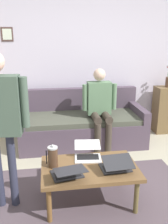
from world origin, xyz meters
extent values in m
plane|color=#AEA891|center=(0.00, 0.00, 0.00)|extent=(7.68, 7.68, 0.00)
cube|color=#53454E|center=(0.09, 0.09, 0.00)|extent=(2.46, 1.81, 0.01)
cube|color=silver|center=(0.00, -2.20, 1.35)|extent=(7.04, 0.10, 2.70)
cube|color=#4D3632|center=(1.13, -2.15, 1.79)|extent=(0.19, 0.02, 0.23)
cube|color=silver|center=(1.13, -2.14, 1.79)|extent=(0.15, 0.00, 0.17)
cube|color=#4D3F4F|center=(-0.05, -1.59, 0.21)|extent=(2.04, 0.89, 0.42)
cube|color=#494C40|center=(-0.05, -1.57, 0.46)|extent=(1.80, 0.81, 0.08)
cube|color=#4D3F4F|center=(-0.05, -1.97, 0.65)|extent=(2.04, 0.14, 0.46)
cube|color=#4D3F4F|center=(-1.01, -1.59, 0.52)|extent=(0.12, 0.89, 0.20)
cube|color=#4D3F4F|center=(0.91, -1.59, 0.52)|extent=(0.12, 0.89, 0.20)
cube|color=brown|center=(0.09, -0.01, 0.41)|extent=(1.02, 0.66, 0.04)
cylinder|color=brown|center=(-0.35, 0.25, 0.20)|extent=(0.05, 0.05, 0.39)
cylinder|color=brown|center=(0.53, 0.25, 0.20)|extent=(0.05, 0.05, 0.39)
cylinder|color=brown|center=(-0.35, -0.28, 0.20)|extent=(0.05, 0.05, 0.39)
cylinder|color=brown|center=(0.53, -0.28, 0.20)|extent=(0.05, 0.05, 0.39)
cube|color=#28282D|center=(-0.17, 0.05, 0.44)|extent=(0.32, 0.25, 0.01)
cube|color=black|center=(-0.17, 0.07, 0.44)|extent=(0.27, 0.15, 0.00)
cube|color=#28282D|center=(-0.18, 0.13, 0.55)|extent=(0.32, 0.23, 0.08)
cube|color=#A6D6E1|center=(-0.18, 0.13, 0.55)|extent=(0.29, 0.20, 0.07)
cube|color=#28282D|center=(0.34, 0.11, 0.44)|extent=(0.34, 0.29, 0.01)
cube|color=black|center=(0.34, 0.12, 0.44)|extent=(0.28, 0.19, 0.00)
cube|color=#28282D|center=(0.32, 0.23, 0.55)|extent=(0.34, 0.27, 0.03)
cube|color=silver|center=(0.32, 0.23, 0.55)|extent=(0.30, 0.25, 0.03)
cube|color=silver|center=(0.08, -0.20, 0.44)|extent=(0.32, 0.25, 0.01)
cube|color=black|center=(0.08, -0.21, 0.44)|extent=(0.26, 0.16, 0.00)
cube|color=silver|center=(0.07, -0.32, 0.55)|extent=(0.32, 0.24, 0.04)
cube|color=silver|center=(0.07, -0.32, 0.55)|extent=(0.29, 0.22, 0.03)
cylinder|color=#4C3323|center=(0.48, -0.08, 0.54)|extent=(0.10, 0.10, 0.21)
cylinder|color=#B7B7BC|center=(0.48, -0.08, 0.65)|extent=(0.11, 0.11, 0.02)
sphere|color=#B2B2B7|center=(0.48, -0.08, 0.67)|extent=(0.03, 0.03, 0.03)
cube|color=black|center=(0.54, -0.08, 0.55)|extent=(0.01, 0.01, 0.15)
cube|color=brown|center=(-1.68, -1.90, 0.43)|extent=(0.42, 0.32, 0.87)
cylinder|color=brown|center=(-1.68, -1.90, 0.96)|extent=(0.11, 0.11, 0.18)
cylinder|color=#3D7038|center=(-1.66, -1.92, 1.14)|extent=(0.03, 0.02, 0.18)
sphere|color=#E4535D|center=(-1.65, -1.93, 1.23)|extent=(0.04, 0.04, 0.04)
cylinder|color=#3D7038|center=(-1.65, -1.90, 1.15)|extent=(0.01, 0.03, 0.20)
sphere|color=silver|center=(-1.64, -1.90, 1.25)|extent=(0.04, 0.04, 0.04)
cylinder|color=#2C2E42|center=(0.90, -0.08, 0.42)|extent=(0.08, 0.08, 0.83)
cylinder|color=#415448|center=(0.73, -0.07, 1.15)|extent=(0.09, 0.09, 0.50)
cylinder|color=#3E352D|center=(-0.39, -1.13, 0.25)|extent=(0.10, 0.10, 0.50)
cylinder|color=#3E352D|center=(-0.22, -1.13, 0.25)|extent=(0.10, 0.10, 0.50)
cylinder|color=#3E352D|center=(-0.39, -1.31, 0.55)|extent=(0.12, 0.40, 0.12)
cylinder|color=#3E352D|center=(-0.22, -1.31, 0.55)|extent=(0.12, 0.40, 0.12)
cube|color=#5A7C5C|center=(-0.31, -1.49, 0.81)|extent=(0.37, 0.20, 0.52)
cylinder|color=#5A7C5C|center=(-0.54, -1.44, 0.84)|extent=(0.08, 0.08, 0.42)
cylinder|color=#5A7C5C|center=(-0.07, -1.44, 0.84)|extent=(0.08, 0.08, 0.42)
sphere|color=beige|center=(-0.31, -1.49, 1.19)|extent=(0.19, 0.19, 0.19)
camera|label=1|loc=(0.50, 2.33, 1.78)|focal=40.11mm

